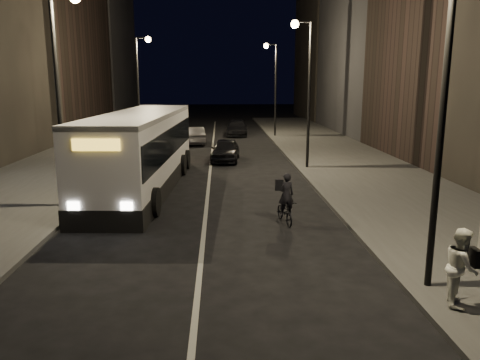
{
  "coord_description": "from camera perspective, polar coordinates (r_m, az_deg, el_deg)",
  "views": [
    {
      "loc": [
        0.57,
        -14.41,
        5.02
      ],
      "look_at": [
        1.29,
        2.2,
        1.5
      ],
      "focal_mm": 35.0,
      "sensor_mm": 36.0,
      "label": 1
    }
  ],
  "objects": [
    {
      "name": "car_mid",
      "position": [
        38.29,
        -5.58,
        5.43
      ],
      "size": [
        1.99,
        4.4,
        1.4
      ],
      "primitive_type": "imported",
      "rotation": [
        0.0,
        0.0,
        3.26
      ],
      "color": "#3A3A3D",
      "rests_on": "ground"
    },
    {
      "name": "car_far",
      "position": [
        44.15,
        -0.38,
        6.34
      ],
      "size": [
        2.17,
        4.88,
        1.39
      ],
      "primitive_type": "imported",
      "rotation": [
        0.0,
        0.0,
        -0.05
      ],
      "color": "black",
      "rests_on": "ground"
    },
    {
      "name": "streetlight_right_near",
      "position": [
        11.45,
        22.68,
        12.76
      ],
      "size": [
        1.2,
        0.44,
        8.12
      ],
      "color": "black",
      "rests_on": "sidewalk_right"
    },
    {
      "name": "cyclist_on_bicycle",
      "position": [
        16.81,
        5.53,
        -3.25
      ],
      "size": [
        0.84,
        1.71,
        1.88
      ],
      "rotation": [
        0.0,
        0.0,
        0.17
      ],
      "color": "black",
      "rests_on": "ground"
    },
    {
      "name": "streetlight_right_far",
      "position": [
        42.67,
        4.02,
        12.39
      ],
      "size": [
        1.2,
        0.44,
        8.12
      ],
      "color": "black",
      "rests_on": "sidewalk_right"
    },
    {
      "name": "city_bus",
      "position": [
        22.43,
        -11.85,
        3.86
      ],
      "size": [
        3.72,
        13.51,
        3.6
      ],
      "rotation": [
        0.0,
        0.0,
        -0.06
      ],
      "color": "silver",
      "rests_on": "ground"
    },
    {
      "name": "building_row_right",
      "position": [
        44.99,
        18.57,
        18.37
      ],
      "size": [
        8.0,
        61.0,
        21.0
      ],
      "primitive_type": "cube",
      "color": "black",
      "rests_on": "ground"
    },
    {
      "name": "ground",
      "position": [
        15.27,
        -4.52,
        -7.28
      ],
      "size": [
        180.0,
        180.0,
        0.0
      ],
      "primitive_type": "plane",
      "color": "black",
      "rests_on": "ground"
    },
    {
      "name": "building_row_left",
      "position": [
        46.38,
        -24.72,
        18.33
      ],
      "size": [
        8.0,
        61.0,
        22.0
      ],
      "primitive_type": "cube",
      "color": "black",
      "rests_on": "ground"
    },
    {
      "name": "sidewalk_left",
      "position": [
        30.23,
        -19.92,
        1.83
      ],
      "size": [
        7.0,
        70.0,
        0.16
      ],
      "primitive_type": "cube",
      "color": "#393936",
      "rests_on": "ground"
    },
    {
      "name": "streetlight_right_mid",
      "position": [
        26.83,
        7.93,
        12.58
      ],
      "size": [
        1.2,
        0.44,
        8.12
      ],
      "color": "black",
      "rests_on": "sidewalk_right"
    },
    {
      "name": "sidewalk_right",
      "position": [
        29.9,
        12.94,
        2.15
      ],
      "size": [
        7.0,
        70.0,
        0.16
      ],
      "primitive_type": "cube",
      "color": "#393936",
      "rests_on": "ground"
    },
    {
      "name": "pedestrian_woman",
      "position": [
        11.49,
        25.35,
        -9.53
      ],
      "size": [
        0.91,
        1.03,
        1.76
      ],
      "primitive_type": "imported",
      "rotation": [
        0.0,
        0.0,
        1.23
      ],
      "color": "white",
      "rests_on": "sidewalk_right"
    },
    {
      "name": "car_near",
      "position": [
        29.91,
        -1.8,
        3.67
      ],
      "size": [
        2.04,
        4.3,
        1.42
      ],
      "primitive_type": "imported",
      "rotation": [
        0.0,
        0.0,
        -0.09
      ],
      "color": "black",
      "rests_on": "ground"
    },
    {
      "name": "streetlight_left_near",
      "position": [
        19.33,
        -20.75,
        12.21
      ],
      "size": [
        1.2,
        0.44,
        8.12
      ],
      "color": "black",
      "rests_on": "sidewalk_left"
    },
    {
      "name": "streetlight_left_far",
      "position": [
        36.88,
        -11.97,
        12.24
      ],
      "size": [
        1.2,
        0.44,
        8.12
      ],
      "color": "black",
      "rests_on": "sidewalk_left"
    }
  ]
}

